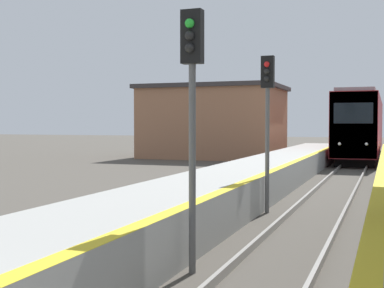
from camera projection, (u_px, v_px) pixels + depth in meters
train at (362, 126)px, 40.09m from camera, size 2.62×22.59×4.60m
signal_near at (192, 90)px, 8.98m from camera, size 0.36×0.31×4.46m
signal_mid at (267, 103)px, 15.10m from camera, size 0.36×0.31×4.46m
station_building at (214, 121)px, 40.18m from camera, size 10.14×7.99×5.37m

